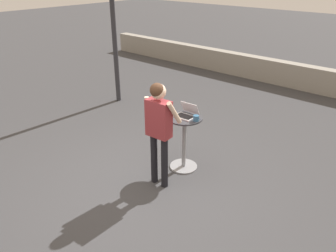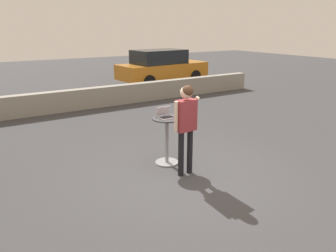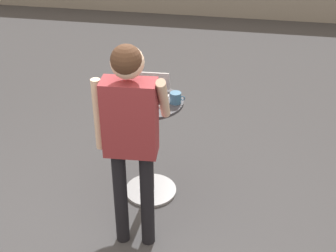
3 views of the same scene
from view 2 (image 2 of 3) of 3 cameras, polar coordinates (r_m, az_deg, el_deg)
name	(u,v)px [view 2 (image 2 of 3)]	position (r m, az deg, el deg)	size (l,w,h in m)	color
ground_plane	(188,179)	(6.28, 3.56, -9.13)	(50.00, 50.00, 0.00)	#3D3D3F
pavement_kerb	(80,99)	(11.71, -15.16, 4.52)	(15.35, 0.35, 0.70)	gray
cafe_table	(167,137)	(6.75, -0.20, -1.99)	(0.60, 0.60, 0.98)	gray
laptop	(165,115)	(6.65, -0.46, 1.92)	(0.34, 0.34, 0.22)	silver
coffee_mug	(176,114)	(6.74, 1.48, 2.10)	(0.13, 0.09, 0.10)	#336084
standing_person	(186,119)	(6.07, 3.15, 1.28)	(0.53, 0.40, 1.75)	black
parked_car_near_street	(162,66)	(16.65, -1.10, 10.32)	(4.69, 2.19, 1.66)	#B76B19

